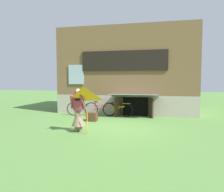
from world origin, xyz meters
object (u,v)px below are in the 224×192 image
(bicycle_silver, at_px, (82,109))
(kite, at_px, (83,98))
(bicycle_red, at_px, (100,109))
(bicycle_yellow, at_px, (118,109))
(wooden_crate, at_px, (92,117))
(person, at_px, (78,114))

(bicycle_silver, bearing_deg, kite, -77.10)
(bicycle_red, distance_m, bicycle_silver, 1.03)
(kite, bearing_deg, bicycle_silver, 110.78)
(bicycle_yellow, xyz_separation_m, wooden_crate, (-0.96, -1.53, -0.17))
(bicycle_yellow, distance_m, bicycle_red, 0.95)
(wooden_crate, bearing_deg, bicycle_silver, 125.93)
(bicycle_silver, distance_m, wooden_crate, 1.72)
(wooden_crate, bearing_deg, person, -86.30)
(bicycle_red, height_order, wooden_crate, bicycle_red)
(person, bearing_deg, wooden_crate, 115.82)
(person, distance_m, bicycle_yellow, 3.74)
(bicycle_red, bearing_deg, kite, -86.15)
(person, relative_size, bicycle_red, 0.92)
(kite, relative_size, wooden_crate, 3.40)
(bicycle_yellow, bearing_deg, wooden_crate, -115.62)
(person, xyz_separation_m, wooden_crate, (-0.14, 2.11, -0.48))
(bicycle_yellow, height_order, wooden_crate, bicycle_yellow)
(bicycle_red, bearing_deg, bicycle_silver, 177.74)
(bicycle_yellow, height_order, bicycle_silver, bicycle_silver)
(kite, height_order, bicycle_silver, kite)
(kite, height_order, bicycle_yellow, kite)
(kite, distance_m, wooden_crate, 2.92)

